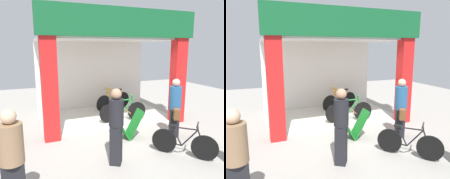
# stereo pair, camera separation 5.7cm
# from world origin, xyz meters

# --- Properties ---
(ground_plane) EXTENTS (17.29, 17.29, 0.00)m
(ground_plane) POSITION_xyz_m (0.00, 0.00, 0.00)
(ground_plane) COLOR #9E9991
(ground_plane) RESTS_ON ground
(shop_facade) EXTENTS (4.84, 3.28, 3.65)m
(shop_facade) POSITION_xyz_m (0.00, 1.44, 1.93)
(shop_facade) COLOR beige
(shop_facade) RESTS_ON ground
(bicycle_inside_0) EXTENTS (1.66, 0.63, 0.95)m
(bicycle_inside_0) POSITION_xyz_m (0.64, 2.14, 0.38)
(bicycle_inside_0) COLOR black
(bicycle_inside_0) RESTS_ON ground
(bicycle_inside_1) EXTENTS (1.69, 0.46, 0.93)m
(bicycle_inside_1) POSITION_xyz_m (0.37, 0.64, 0.37)
(bicycle_inside_1) COLOR black
(bicycle_inside_1) RESTS_ON ground
(bicycle_parked_0) EXTENTS (1.04, 1.16, 0.83)m
(bicycle_parked_0) POSITION_xyz_m (0.65, -2.13, 0.33)
(bicycle_parked_0) COLOR black
(bicycle_parked_0) RESTS_ON ground
(sandwich_board_sign) EXTENTS (0.89, 0.51, 0.82)m
(sandwich_board_sign) POSITION_xyz_m (-0.11, -0.69, 0.40)
(sandwich_board_sign) COLOR #197226
(sandwich_board_sign) RESTS_ON ground
(pedestrian_1) EXTENTS (0.45, 0.45, 1.70)m
(pedestrian_1) POSITION_xyz_m (-0.95, -1.84, 0.88)
(pedestrian_1) COLOR black
(pedestrian_1) RESTS_ON ground
(pedestrian_2) EXTENTS (0.51, 0.65, 1.69)m
(pedestrian_2) POSITION_xyz_m (1.20, -1.07, 0.86)
(pedestrian_2) COLOR black
(pedestrian_2) RESTS_ON ground
(pedestrian_3) EXTENTS (0.37, 0.37, 1.68)m
(pedestrian_3) POSITION_xyz_m (-2.98, -2.61, 0.87)
(pedestrian_3) COLOR black
(pedestrian_3) RESTS_ON ground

